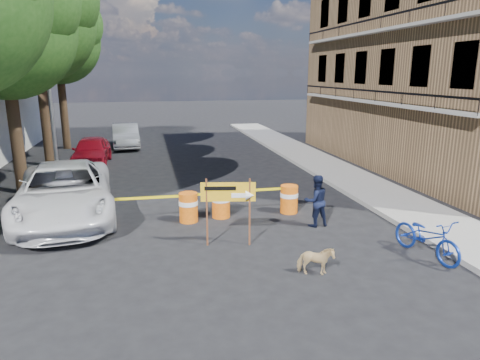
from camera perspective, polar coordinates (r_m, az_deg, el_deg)
name	(u,v)px	position (r m, az deg, el deg)	size (l,w,h in m)	color
ground	(236,249)	(11.18, -0.52, -9.14)	(120.00, 120.00, 0.00)	black
sidewalk_east	(351,179)	(18.59, 14.53, 0.14)	(2.40, 40.00, 0.15)	gray
apartment_building	(455,37)	(22.97, 26.73, 16.63)	(8.00, 16.00, 12.00)	#946F4B
tree_mid_a	(4,26)	(17.75, -28.94, 17.58)	(5.25, 5.00, 8.68)	#332316
tree_mid_b	(36,21)	(22.65, -25.54, 18.63)	(5.67, 5.40, 9.62)	#332316
tree_far	(58,40)	(27.51, -23.11, 16.78)	(5.04, 4.80, 8.84)	#332316
streetlamp	(49,74)	(19.93, -24.12, 12.80)	(1.25, 0.18, 8.00)	gray
barrel_far_left	(103,211)	(13.16, -17.79, -4.02)	(0.58, 0.58, 0.90)	#CA560B
barrel_mid_left	(188,207)	(13.07, -6.89, -3.55)	(0.58, 0.58, 0.90)	#CA560B
barrel_mid_right	(221,203)	(13.38, -2.56, -3.04)	(0.58, 0.58, 0.90)	#CA560B
barrel_far_right	(289,199)	(13.90, 6.56, -2.47)	(0.58, 0.58, 0.90)	#CA560B
detour_sign	(235,197)	(10.95, -0.65, -2.29)	(1.39, 0.42, 1.81)	#592D19
pedestrian	(316,201)	(12.73, 10.09, -2.74)	(0.75, 0.58, 1.54)	black
bicycle	(429,218)	(11.33, 23.88, -4.70)	(0.70, 1.05, 1.99)	#1332A1
dog	(316,261)	(9.84, 10.04, -10.57)	(0.37, 0.80, 0.68)	tan
suv_white	(65,192)	(14.25, -22.35, -1.50)	(2.79, 6.06, 1.68)	silver
sedan_red	(91,151)	(22.30, -19.20, 3.70)	(1.63, 4.05, 1.38)	maroon
sedan_silver	(126,136)	(27.04, -15.01, 5.73)	(1.49, 4.28, 1.41)	#A7A9AE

